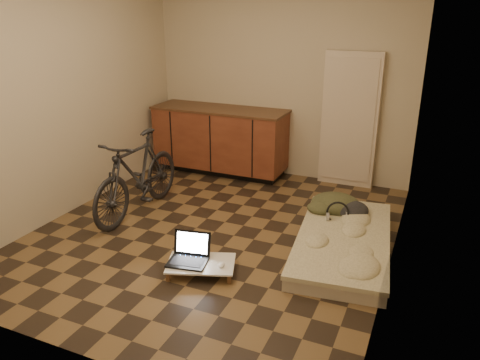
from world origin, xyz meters
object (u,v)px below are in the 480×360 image
at_px(lap_desk, 201,264).
at_px(laptop, 189,255).
at_px(futon, 343,242).
at_px(bicycle, 137,171).

xyz_separation_m(lap_desk, laptop, (-0.11, -0.00, 0.06)).
relative_size(futon, laptop, 4.81).
relative_size(bicycle, futon, 0.84).
xyz_separation_m(futon, lap_desk, (-1.06, -0.92, 0.01)).
height_order(lap_desk, laptop, laptop).
relative_size(futon, lap_desk, 2.73).
distance_m(bicycle, laptop, 1.44).
bearing_deg(laptop, bicycle, 132.26).
bearing_deg(laptop, futon, 27.59).
xyz_separation_m(bicycle, futon, (2.28, 0.08, -0.43)).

